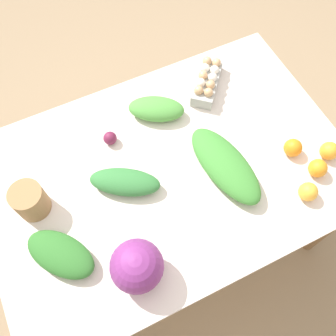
{
  "coord_description": "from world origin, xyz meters",
  "views": [
    {
      "loc": [
        -0.3,
        -0.61,
        2.12
      ],
      "look_at": [
        0.0,
        0.0,
        0.78
      ],
      "focal_mm": 40.0,
      "sensor_mm": 36.0,
      "label": 1
    }
  ],
  "objects": [
    {
      "name": "paper_bag",
      "position": [
        -0.53,
        0.08,
        0.83
      ],
      "size": [
        0.13,
        0.13,
        0.13
      ],
      "primitive_type": "cylinder",
      "color": "#997047",
      "rests_on": "dining_table"
    },
    {
      "name": "orange_3",
      "position": [
        0.62,
        -0.22,
        0.8
      ],
      "size": [
        0.08,
        0.08,
        0.08
      ],
      "primitive_type": "sphere",
      "color": "orange",
      "rests_on": "dining_table"
    },
    {
      "name": "greens_bunch_chard",
      "position": [
        0.2,
        -0.1,
        0.81
      ],
      "size": [
        0.22,
        0.41,
        0.09
      ],
      "primitive_type": "ellipsoid",
      "rotation": [
        0.0,
        0.0,
        1.71
      ],
      "color": "#3D8433",
      "rests_on": "dining_table"
    },
    {
      "name": "orange_2",
      "position": [
        0.44,
        -0.33,
        0.8
      ],
      "size": [
        0.07,
        0.07,
        0.07
      ],
      "primitive_type": "sphere",
      "color": "#F9A833",
      "rests_on": "dining_table"
    },
    {
      "name": "egg_carton",
      "position": [
        0.34,
        0.31,
        0.81
      ],
      "size": [
        0.24,
        0.26,
        0.09
      ],
      "rotation": [
        0.0,
        0.0,
        4.0
      ],
      "color": "#A8A8A3",
      "rests_on": "dining_table"
    },
    {
      "name": "cabbage_purple",
      "position": [
        -0.27,
        -0.32,
        0.86
      ],
      "size": [
        0.19,
        0.19,
        0.19
      ],
      "primitive_type": "sphere",
      "color": "#7A2D75",
      "rests_on": "dining_table"
    },
    {
      "name": "greens_bunch_beet_tops",
      "position": [
        -0.5,
        -0.15,
        0.8
      ],
      "size": [
        0.28,
        0.3,
        0.07
      ],
      "primitive_type": "ellipsoid",
      "rotation": [
        0.0,
        0.0,
        2.21
      ],
      "color": "#2D6B28",
      "rests_on": "dining_table"
    },
    {
      "name": "greens_bunch_dandelion",
      "position": [
        -0.18,
        0.01,
        0.8
      ],
      "size": [
        0.3,
        0.25,
        0.08
      ],
      "primitive_type": "ellipsoid",
      "rotation": [
        0.0,
        0.0,
        5.72
      ],
      "color": "#337538",
      "rests_on": "dining_table"
    },
    {
      "name": "beet_root",
      "position": [
        -0.16,
        0.23,
        0.79
      ],
      "size": [
        0.06,
        0.06,
        0.06
      ],
      "primitive_type": "sphere",
      "color": "maroon",
      "rests_on": "dining_table"
    },
    {
      "name": "ground_plane",
      "position": [
        0.0,
        0.0,
        0.0
      ],
      "size": [
        8.0,
        8.0,
        0.0
      ],
      "primitive_type": "plane",
      "color": "#937A5B"
    },
    {
      "name": "greens_bunch_kale",
      "position": [
        0.07,
        0.27,
        0.8
      ],
      "size": [
        0.27,
        0.23,
        0.08
      ],
      "primitive_type": "ellipsoid",
      "rotation": [
        0.0,
        0.0,
        5.75
      ],
      "color": "#4C933D",
      "rests_on": "dining_table"
    },
    {
      "name": "orange_1",
      "position": [
        0.53,
        -0.27,
        0.8
      ],
      "size": [
        0.07,
        0.07,
        0.07
      ],
      "primitive_type": "sphere",
      "color": "orange",
      "rests_on": "dining_table"
    },
    {
      "name": "orange_0",
      "position": [
        0.5,
        -0.15,
        0.8
      ],
      "size": [
        0.07,
        0.07,
        0.07
      ],
      "primitive_type": "sphere",
      "color": "orange",
      "rests_on": "dining_table"
    },
    {
      "name": "dining_table",
      "position": [
        0.0,
        0.0,
        0.67
      ],
      "size": [
        1.48,
        1.0,
        0.76
      ],
      "color": "silver",
      "rests_on": "ground_plane"
    }
  ]
}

